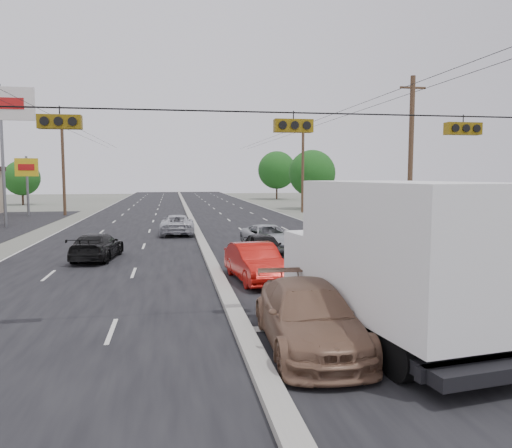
% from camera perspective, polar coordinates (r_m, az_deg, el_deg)
% --- Properties ---
extents(ground, '(200.00, 200.00, 0.00)m').
position_cam_1_polar(ground, '(14.03, -1.96, -11.50)').
color(ground, '#606356').
rests_on(ground, ground).
extents(road_surface, '(20.00, 160.00, 0.02)m').
position_cam_1_polar(road_surface, '(43.52, -7.28, 0.13)').
color(road_surface, black).
rests_on(road_surface, ground).
extents(center_median, '(0.50, 160.00, 0.20)m').
position_cam_1_polar(center_median, '(43.51, -7.28, 0.26)').
color(center_median, gray).
rests_on(center_median, ground).
extents(utility_pole_left_c, '(1.60, 0.30, 10.00)m').
position_cam_1_polar(utility_pole_left_c, '(54.36, -21.17, 6.28)').
color(utility_pole_left_c, '#422D1E').
rests_on(utility_pole_left_c, ground).
extents(utility_pole_right_b, '(1.60, 0.30, 10.00)m').
position_cam_1_polar(utility_pole_right_b, '(31.70, 17.26, 7.14)').
color(utility_pole_right_b, '#422D1E').
rests_on(utility_pole_right_b, ground).
extents(utility_pole_right_c, '(1.60, 0.30, 10.00)m').
position_cam_1_polar(utility_pole_right_c, '(55.18, 5.37, 6.61)').
color(utility_pole_right_c, '#422D1E').
rests_on(utility_pole_right_c, ground).
extents(traffic_signals, '(25.00, 0.30, 0.54)m').
position_cam_1_polar(traffic_signals, '(13.73, 3.87, 11.32)').
color(traffic_signals, black).
rests_on(traffic_signals, ground).
extents(pole_sign_billboard, '(5.00, 0.25, 11.00)m').
position_cam_1_polar(pole_sign_billboard, '(43.46, -27.18, 11.27)').
color(pole_sign_billboard, slate).
rests_on(pole_sign_billboard, ground).
extents(pole_sign_far, '(2.20, 0.25, 6.00)m').
position_cam_1_polar(pole_sign_far, '(55.15, -24.73, 5.40)').
color(pole_sign_far, slate).
rests_on(pole_sign_far, ground).
extents(tree_left_far, '(4.80, 4.80, 6.12)m').
position_cam_1_polar(tree_left_far, '(76.02, -25.19, 4.78)').
color(tree_left_far, '#382619').
rests_on(tree_left_far, ground).
extents(tree_right_mid, '(5.60, 5.60, 7.14)m').
position_cam_1_polar(tree_right_mid, '(60.65, 6.43, 5.78)').
color(tree_right_mid, '#382619').
rests_on(tree_right_mid, ground).
extents(tree_right_far, '(6.40, 6.40, 8.16)m').
position_cam_1_polar(tree_right_far, '(85.17, 2.40, 6.17)').
color(tree_right_far, '#382619').
rests_on(tree_right_far, ground).
extents(box_truck, '(3.77, 8.12, 3.97)m').
position_cam_1_polar(box_truck, '(12.82, 14.98, -3.96)').
color(box_truck, black).
rests_on(box_truck, ground).
extents(tan_sedan, '(2.34, 5.30, 1.51)m').
position_cam_1_polar(tan_sedan, '(12.13, 6.06, -10.54)').
color(tan_sedan, brown).
rests_on(tan_sedan, ground).
extents(red_sedan, '(2.04, 4.56, 1.45)m').
position_cam_1_polar(red_sedan, '(19.41, -0.07, -4.47)').
color(red_sedan, '#B1100A').
rests_on(red_sedan, ground).
extents(queue_car_a, '(1.95, 3.96, 1.30)m').
position_cam_1_polar(queue_car_a, '(24.11, 0.84, -2.67)').
color(queue_car_a, black).
rests_on(queue_car_a, ground).
extents(queue_car_b, '(1.66, 4.21, 1.36)m').
position_cam_1_polar(queue_car_b, '(22.61, 12.52, -3.28)').
color(queue_car_b, silver).
rests_on(queue_car_b, ground).
extents(queue_car_c, '(2.72, 4.98, 1.33)m').
position_cam_1_polar(queue_car_c, '(27.88, 1.34, -1.52)').
color(queue_car_c, '#A5A8AC').
rests_on(queue_car_c, ground).
extents(queue_car_d, '(1.91, 4.34, 1.24)m').
position_cam_1_polar(queue_car_d, '(21.66, 14.44, -3.88)').
color(queue_car_d, '#111256').
rests_on(queue_car_d, ground).
extents(oncoming_near, '(2.37, 4.69, 1.31)m').
position_cam_1_polar(oncoming_near, '(25.53, -17.73, -2.47)').
color(oncoming_near, black).
rests_on(oncoming_near, ground).
extents(oncoming_far, '(2.40, 5.01, 1.38)m').
position_cam_1_polar(oncoming_far, '(35.00, -8.99, -0.09)').
color(oncoming_far, '#B7B9C0').
rests_on(oncoming_far, ground).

